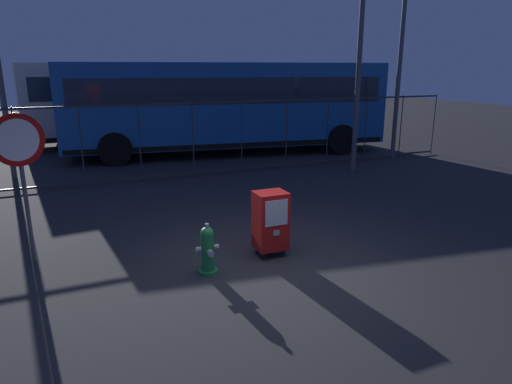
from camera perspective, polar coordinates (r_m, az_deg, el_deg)
name	(u,v)px	position (r m, az deg, el deg)	size (l,w,h in m)	color
ground_plane	(270,277)	(6.44, 1.82, -10.67)	(60.00, 60.00, 0.00)	#262628
fire_hydrant	(208,250)	(6.44, -6.14, -7.32)	(0.33, 0.31, 0.75)	#1E7238
newspaper_box_primary	(271,220)	(6.93, 1.86, -3.62)	(0.48, 0.42, 1.02)	black
stop_sign	(20,157)	(7.27, -27.70, 3.91)	(0.71, 0.31, 2.23)	#4C4F54
fence_barrier	(167,141)	(11.94, -11.19, 6.39)	(18.03, 0.04, 2.00)	#2D2D33
bus_near	(227,103)	(15.49, -3.67, 11.22)	(10.75, 3.98, 3.00)	#19519E
bus_far	(164,97)	(18.88, -11.62, 11.69)	(10.69, 3.55, 3.00)	beige
street_light_far_right	(403,24)	(15.24, 18.11, 19.55)	(0.32, 0.32, 7.12)	#4C4F54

